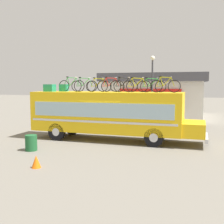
{
  "coord_description": "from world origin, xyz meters",
  "views": [
    {
      "loc": [
        5.52,
        -16.07,
        3.45
      ],
      "look_at": [
        0.37,
        0.0,
        1.76
      ],
      "focal_mm": 44.34,
      "sensor_mm": 36.0,
      "label": 1
    }
  ],
  "objects_px": {
    "trash_bin": "(31,143)",
    "traffic_cone": "(36,162)",
    "rooftop_bicycle_4": "(111,86)",
    "rooftop_bicycle_7": "(151,86)",
    "luggage_bag_2": "(64,88)",
    "rooftop_bicycle_2": "(84,86)",
    "rooftop_bicycle_1": "(72,85)",
    "rooftop_bicycle_3": "(98,86)",
    "rooftop_bicycle_6": "(137,86)",
    "bus": "(109,113)",
    "rooftop_bicycle_5": "(124,86)",
    "luggage_bag_1": "(50,88)",
    "street_lamp": "(152,81)",
    "rooftop_bicycle_8": "(165,86)"
  },
  "relations": [
    {
      "from": "bus",
      "to": "traffic_cone",
      "type": "height_order",
      "value": "bus"
    },
    {
      "from": "rooftop_bicycle_1",
      "to": "luggage_bag_2",
      "type": "bearing_deg",
      "value": 165.47
    },
    {
      "from": "rooftop_bicycle_4",
      "to": "traffic_cone",
      "type": "distance_m",
      "value": 7.53
    },
    {
      "from": "rooftop_bicycle_5",
      "to": "street_lamp",
      "type": "relative_size",
      "value": 0.3
    },
    {
      "from": "rooftop_bicycle_4",
      "to": "trash_bin",
      "type": "relative_size",
      "value": 2.19
    },
    {
      "from": "street_lamp",
      "to": "rooftop_bicycle_2",
      "type": "bearing_deg",
      "value": -116.68
    },
    {
      "from": "rooftop_bicycle_6",
      "to": "rooftop_bicycle_1",
      "type": "bearing_deg",
      "value": 178.38
    },
    {
      "from": "rooftop_bicycle_1",
      "to": "rooftop_bicycle_6",
      "type": "bearing_deg",
      "value": -1.62
    },
    {
      "from": "rooftop_bicycle_1",
      "to": "street_lamp",
      "type": "distance_m",
      "value": 7.9
    },
    {
      "from": "rooftop_bicycle_7",
      "to": "rooftop_bicycle_4",
      "type": "bearing_deg",
      "value": 178.85
    },
    {
      "from": "luggage_bag_2",
      "to": "rooftop_bicycle_2",
      "type": "distance_m",
      "value": 1.44
    },
    {
      "from": "rooftop_bicycle_5",
      "to": "rooftop_bicycle_4",
      "type": "bearing_deg",
      "value": 176.26
    },
    {
      "from": "rooftop_bicycle_6",
      "to": "rooftop_bicycle_3",
      "type": "bearing_deg",
      "value": 170.52
    },
    {
      "from": "traffic_cone",
      "to": "luggage_bag_2",
      "type": "bearing_deg",
      "value": 107.97
    },
    {
      "from": "trash_bin",
      "to": "street_lamp",
      "type": "bearing_deg",
      "value": 67.32
    },
    {
      "from": "rooftop_bicycle_7",
      "to": "rooftop_bicycle_8",
      "type": "height_order",
      "value": "rooftop_bicycle_8"
    },
    {
      "from": "rooftop_bicycle_2",
      "to": "rooftop_bicycle_3",
      "type": "distance_m",
      "value": 0.95
    },
    {
      "from": "luggage_bag_2",
      "to": "bus",
      "type": "bearing_deg",
      "value": -5.03
    },
    {
      "from": "bus",
      "to": "rooftop_bicycle_5",
      "type": "relative_size",
      "value": 6.08
    },
    {
      "from": "trash_bin",
      "to": "traffic_cone",
      "type": "height_order",
      "value": "trash_bin"
    },
    {
      "from": "luggage_bag_1",
      "to": "rooftop_bicycle_6",
      "type": "bearing_deg",
      "value": 2.73
    },
    {
      "from": "luggage_bag_2",
      "to": "rooftop_bicycle_5",
      "type": "distance_m",
      "value": 4.06
    },
    {
      "from": "rooftop_bicycle_7",
      "to": "trash_bin",
      "type": "height_order",
      "value": "rooftop_bicycle_7"
    },
    {
      "from": "rooftop_bicycle_1",
      "to": "street_lamp",
      "type": "height_order",
      "value": "street_lamp"
    },
    {
      "from": "luggage_bag_2",
      "to": "street_lamp",
      "type": "distance_m",
      "value": 8.12
    },
    {
      "from": "rooftop_bicycle_7",
      "to": "street_lamp",
      "type": "xyz_separation_m",
      "value": [
        -1.05,
        6.53,
        0.36
      ]
    },
    {
      "from": "rooftop_bicycle_8",
      "to": "bus",
      "type": "bearing_deg",
      "value": 179.35
    },
    {
      "from": "luggage_bag_2",
      "to": "traffic_cone",
      "type": "distance_m",
      "value": 7.61
    },
    {
      "from": "rooftop_bicycle_2",
      "to": "rooftop_bicycle_5",
      "type": "bearing_deg",
      "value": 0.04
    },
    {
      "from": "luggage_bag_2",
      "to": "rooftop_bicycle_2",
      "type": "xyz_separation_m",
      "value": [
        1.43,
        0.05,
        0.15
      ]
    },
    {
      "from": "rooftop_bicycle_3",
      "to": "rooftop_bicycle_6",
      "type": "relative_size",
      "value": 0.98
    },
    {
      "from": "luggage_bag_1",
      "to": "street_lamp",
      "type": "height_order",
      "value": "street_lamp"
    },
    {
      "from": "rooftop_bicycle_2",
      "to": "rooftop_bicycle_3",
      "type": "xyz_separation_m",
      "value": [
        0.94,
        0.09,
        -0.01
      ]
    },
    {
      "from": "rooftop_bicycle_1",
      "to": "street_lamp",
      "type": "xyz_separation_m",
      "value": [
        4.07,
        6.76,
        0.33
      ]
    },
    {
      "from": "rooftop_bicycle_8",
      "to": "street_lamp",
      "type": "relative_size",
      "value": 0.3
    },
    {
      "from": "luggage_bag_1",
      "to": "rooftop_bicycle_3",
      "type": "relative_size",
      "value": 0.37
    },
    {
      "from": "luggage_bag_2",
      "to": "rooftop_bicycle_4",
      "type": "height_order",
      "value": "rooftop_bicycle_4"
    },
    {
      "from": "rooftop_bicycle_1",
      "to": "rooftop_bicycle_4",
      "type": "height_order",
      "value": "rooftop_bicycle_1"
    },
    {
      "from": "rooftop_bicycle_4",
      "to": "rooftop_bicycle_7",
      "type": "relative_size",
      "value": 1.02
    },
    {
      "from": "rooftop_bicycle_4",
      "to": "rooftop_bicycle_5",
      "type": "bearing_deg",
      "value": -3.74
    },
    {
      "from": "rooftop_bicycle_8",
      "to": "traffic_cone",
      "type": "height_order",
      "value": "rooftop_bicycle_8"
    },
    {
      "from": "rooftop_bicycle_1",
      "to": "rooftop_bicycle_3",
      "type": "xyz_separation_m",
      "value": [
        1.73,
        0.31,
        -0.02
      ]
    },
    {
      "from": "luggage_bag_1",
      "to": "trash_bin",
      "type": "xyz_separation_m",
      "value": [
        0.95,
        -3.59,
        -2.81
      ]
    },
    {
      "from": "rooftop_bicycle_2",
      "to": "rooftop_bicycle_6",
      "type": "height_order",
      "value": "rooftop_bicycle_2"
    },
    {
      "from": "rooftop_bicycle_4",
      "to": "luggage_bag_1",
      "type": "bearing_deg",
      "value": -170.29
    },
    {
      "from": "luggage_bag_1",
      "to": "rooftop_bicycle_4",
      "type": "xyz_separation_m",
      "value": [
        3.92,
        0.67,
        0.16
      ]
    },
    {
      "from": "luggage_bag_1",
      "to": "rooftop_bicycle_2",
      "type": "height_order",
      "value": "rooftop_bicycle_2"
    },
    {
      "from": "rooftop_bicycle_8",
      "to": "trash_bin",
      "type": "relative_size",
      "value": 2.12
    },
    {
      "from": "rooftop_bicycle_3",
      "to": "trash_bin",
      "type": "xyz_separation_m",
      "value": [
        -2.15,
        -4.3,
        -2.95
      ]
    },
    {
      "from": "luggage_bag_2",
      "to": "rooftop_bicycle_2",
      "type": "bearing_deg",
      "value": 2.05
    }
  ]
}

